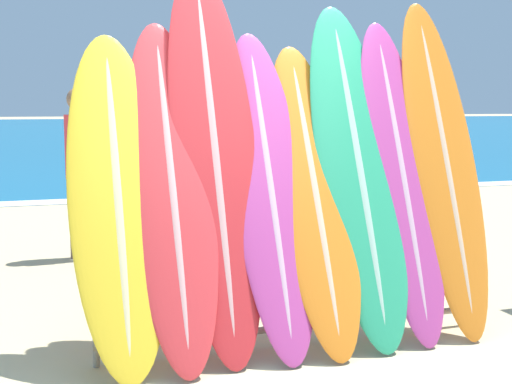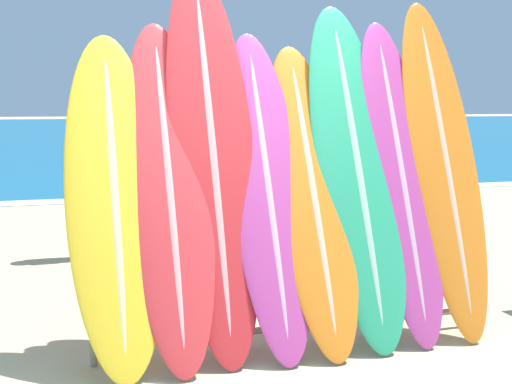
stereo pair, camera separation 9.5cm
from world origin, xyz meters
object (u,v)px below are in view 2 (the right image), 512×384
object	(u,v)px
surfboard_slot_2	(212,155)
person_mid_beach	(196,165)
person_near_water	(85,166)
surfboard_slot_7	(444,164)
surfboard_slot_1	(169,189)
surfboard_slot_4	(312,194)
surfboard_slot_3	(267,189)
surfboard_rack	(293,273)
surfboard_slot_6	(401,177)
surfboard_slot_5	(357,170)
surfboard_slot_0	(115,199)

from	to	relation	value
surfboard_slot_2	person_mid_beach	size ratio (longest dim) A/B	1.41
person_near_water	person_mid_beach	distance (m)	1.13
surfboard_slot_7	surfboard_slot_1	bearing A→B (deg)	-179.33
surfboard_slot_1	surfboard_slot_4	distance (m)	0.93
surfboard_slot_3	person_mid_beach	size ratio (longest dim) A/B	1.16
surfboard_rack	surfboard_slot_6	bearing A→B (deg)	3.66
surfboard_rack	surfboard_slot_1	distance (m)	0.97
surfboard_slot_2	surfboard_slot_6	xyz separation A→B (m)	(1.28, -0.07, -0.17)
surfboard_slot_4	person_mid_beach	distance (m)	2.63
surfboard_rack	surfboard_slot_2	distance (m)	0.92
surfboard_slot_3	surfboard_slot_1	bearing A→B (deg)	179.57
surfboard_rack	person_near_water	size ratio (longest dim) A/B	1.50
surfboard_rack	surfboard_slot_5	world-z (taller)	surfboard_slot_5
surfboard_rack	person_near_water	bearing A→B (deg)	109.67
surfboard_slot_6	person_near_water	size ratio (longest dim) A/B	1.25
surfboard_slot_0	surfboard_slot_2	world-z (taller)	surfboard_slot_2
surfboard_slot_5	person_near_water	size ratio (longest dim) A/B	1.31
surfboard_slot_2	surfboard_slot_6	bearing A→B (deg)	-3.12
surfboard_slot_5	person_mid_beach	distance (m)	2.63
surfboard_slot_0	person_mid_beach	distance (m)	2.83
surfboard_slot_3	surfboard_slot_5	world-z (taller)	surfboard_slot_5
surfboard_slot_2	surfboard_rack	bearing A→B (deg)	-13.62
surfboard_slot_2	person_near_water	bearing A→B (deg)	101.50
surfboard_slot_0	surfboard_slot_5	size ratio (longest dim) A/B	0.89
surfboard_slot_5	person_mid_beach	world-z (taller)	surfboard_slot_5
surfboard_slot_4	person_mid_beach	size ratio (longest dim) A/B	1.12
surfboard_slot_0	surfboard_rack	bearing A→B (deg)	-1.42
surfboard_rack	surfboard_slot_6	size ratio (longest dim) A/B	1.20
surfboard_slot_4	surfboard_slot_7	xyz separation A→B (m)	(0.99, 0.04, 0.17)
surfboard_slot_3	surfboard_rack	bearing A→B (deg)	-14.06
surfboard_slot_6	person_near_water	distance (m)	3.56
person_near_water	surfboard_slot_4	bearing A→B (deg)	-22.51
surfboard_rack	surfboard_slot_1	world-z (taller)	surfboard_slot_1
person_mid_beach	surfboard_slot_7	bearing A→B (deg)	136.98
surfboard_slot_0	surfboard_slot_2	xyz separation A→B (m)	(0.62, 0.09, 0.24)
surfboard_slot_7	person_near_water	bearing A→B (deg)	126.56
surfboard_slot_1	person_near_water	size ratio (longest dim) A/B	1.22
surfboard_slot_7	person_near_water	distance (m)	3.74
surfboard_slot_3	surfboard_slot_4	world-z (taller)	surfboard_slot_3
surfboard_slot_4	surfboard_slot_0	bearing A→B (deg)	179.80
surfboard_rack	surfboard_slot_5	bearing A→B (deg)	8.99
surfboard_slot_3	surfboard_slot_6	bearing A→B (deg)	0.64
surfboard_slot_4	surfboard_slot_6	size ratio (longest dim) A/B	0.92
surfboard_slot_6	surfboard_slot_7	bearing A→B (deg)	2.82
surfboard_slot_4	surfboard_slot_5	xyz separation A→B (m)	(0.33, 0.05, 0.14)
surfboard_slot_2	person_mid_beach	world-z (taller)	surfboard_slot_2
surfboard_slot_2	person_near_water	world-z (taller)	surfboard_slot_2
person_near_water	surfboard_slot_0	bearing A→B (deg)	-45.01
surfboard_rack	surfboard_slot_3	size ratio (longest dim) A/B	1.26
surfboard_slot_4	surfboard_slot_3	bearing A→B (deg)	176.85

